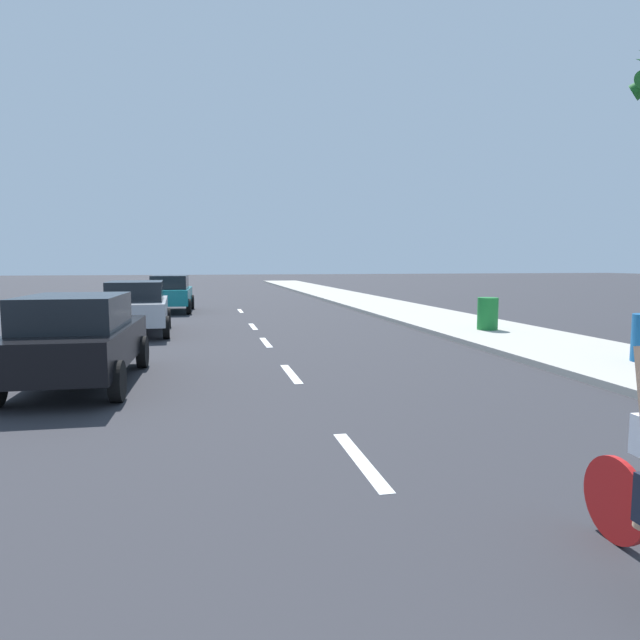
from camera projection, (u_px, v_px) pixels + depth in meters
The scene contains 11 objects.
ground_plane at pixel (254, 328), 17.71m from camera, with size 160.00×160.00×0.00m, color #2D2D33.
sidewalk_strip at pixel (424, 316), 21.07m from camera, with size 3.60×80.00×0.14m, color #B2ADA3.
lane_stripe_2 at pixel (360, 460), 5.88m from camera, with size 0.16×1.80×0.01m, color white.
lane_stripe_3 at pixel (291, 374), 10.43m from camera, with size 0.16×1.80×0.01m, color white.
lane_stripe_4 at pixel (266, 342), 14.51m from camera, with size 0.16×1.80×0.01m, color white.
lane_stripe_5 at pixel (253, 327), 18.11m from camera, with size 0.16×1.80×0.01m, color white.
lane_stripe_6 at pixel (240, 311), 23.97m from camera, with size 0.16×1.80×0.01m, color white.
parked_car_black at pixel (78, 337), 9.40m from camera, with size 2.01×4.15×1.57m.
parked_car_silver at pixel (137, 306), 16.21m from camera, with size 2.04×4.16×1.57m.
parked_car_teal at pixel (171, 293), 23.40m from camera, with size 1.91×3.93×1.57m.
trash_bin_far at pixel (488, 314), 16.13m from camera, with size 0.60×0.60×0.95m, color #19722D.
Camera 1 is at (-1.63, 2.36, 2.12)m, focal length 30.67 mm.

